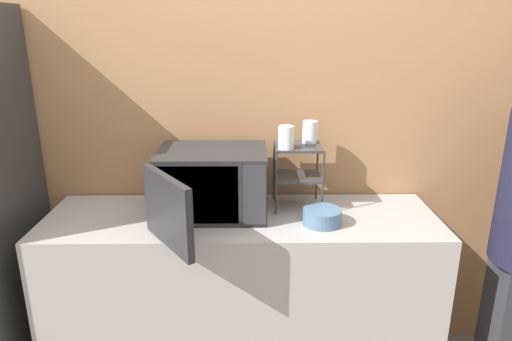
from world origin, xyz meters
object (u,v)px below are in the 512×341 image
Objects in this scene: dish_rack at (298,163)px; glass_back_right at (310,132)px; bowl at (322,217)px; microwave at (211,183)px; glass_front_left at (286,137)px.

glass_back_right reaches higher than dish_rack.
microwave is at bearing 166.45° from bowl.
glass_front_left is (-0.06, -0.05, 0.14)m from dish_rack.
glass_back_right reaches higher than microwave.
microwave reaches higher than bowl.
glass_back_right is at bearing 41.92° from glass_front_left.
microwave is 0.43m from dish_rack.
glass_front_left is (0.35, 0.04, 0.21)m from microwave.
glass_back_right is at bearing 97.01° from bowl.
microwave is 6.63× the size of glass_back_right.
bowl is (0.16, -0.16, -0.33)m from glass_front_left.
dish_rack is 2.91× the size of glass_front_left.
glass_front_left and glass_back_right have the same top height.
glass_front_left reaches higher than microwave.
bowl is at bearing -45.22° from glass_front_left.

